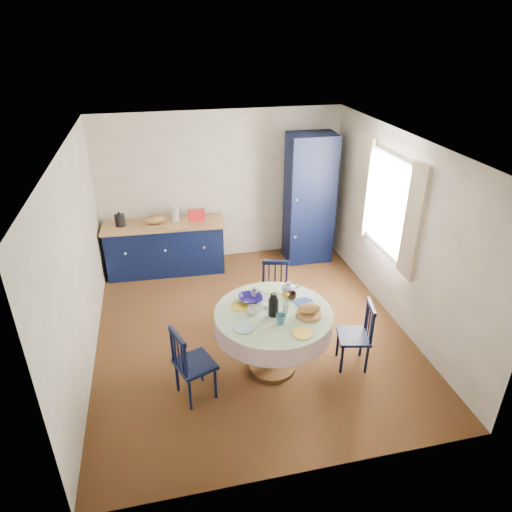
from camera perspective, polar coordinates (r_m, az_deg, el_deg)
The scene contains 17 objects.
floor at distance 6.23m, azimuth -0.70°, elevation -9.12°, with size 4.50×4.50×0.00m, color black.
ceiling at distance 5.15m, azimuth -0.86°, elevation 13.84°, with size 4.50×4.50×0.00m, color white.
wall_back at distance 7.63m, azimuth -4.34°, elevation 8.54°, with size 4.00×0.02×2.50m, color white.
wall_left at distance 5.57m, azimuth -21.34°, elevation -0.83°, with size 0.02×4.50×2.50m, color white.
wall_right at distance 6.26m, azimuth 17.45°, elevation 2.98°, with size 0.02×4.50×2.50m, color white.
window at distance 6.38m, azimuth 16.15°, elevation 6.29°, with size 0.10×1.74×1.45m.
kitchen_counter at distance 7.55m, azimuth -11.24°, elevation 1.19°, with size 1.93×0.68×1.09m.
pantry_cabinet at distance 7.64m, azimuth 6.69°, elevation 7.07°, with size 0.77×0.56×2.15m.
dining_table at distance 5.21m, azimuth 2.28°, elevation -8.13°, with size 1.33×1.33×1.09m.
chair_left at distance 5.04m, azimuth -8.07°, elevation -13.16°, with size 0.50×0.51×0.89m.
chair_far at distance 6.17m, azimuth 2.40°, elevation -4.64°, with size 0.46×0.45×0.87m.
chair_right at distance 5.55m, azimuth 12.50°, elevation -9.60°, with size 0.44×0.45×0.85m.
mug_a at distance 5.09m, azimuth -0.44°, elevation -6.75°, with size 0.11×0.11×0.09m, color silver.
mug_b at distance 4.94m, azimuth 3.13°, elevation -7.88°, with size 0.11×0.11×0.10m, color #326F7E.
mug_c at distance 5.35m, azimuth 4.51°, elevation -4.98°, with size 0.11×0.11×0.09m, color black.
mug_d at distance 5.38m, azimuth -0.24°, elevation -4.65°, with size 0.10×0.10×0.09m, color silver.
cobalt_bowl at distance 5.30m, azimuth -0.66°, elevation -5.34°, with size 0.28×0.28×0.07m, color navy.
Camera 1 is at (-1.03, -4.90, 3.71)m, focal length 32.00 mm.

